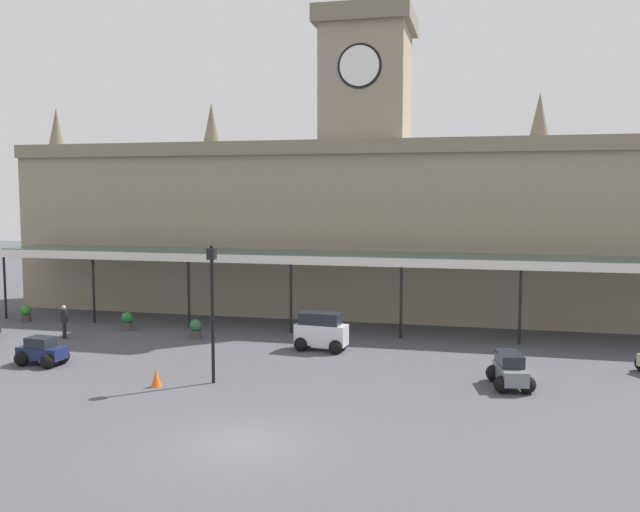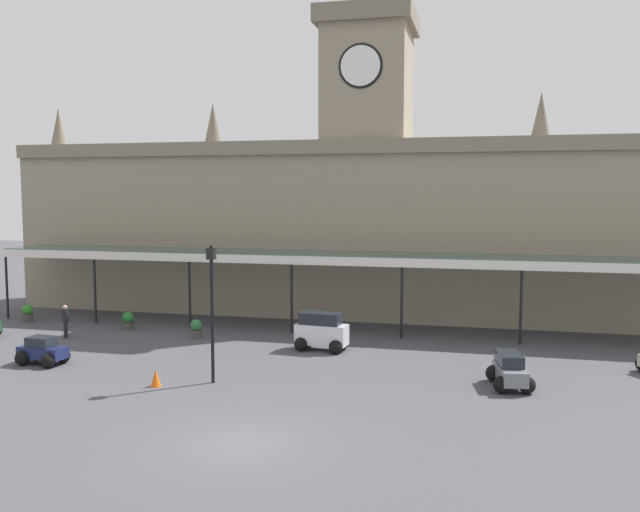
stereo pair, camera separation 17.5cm
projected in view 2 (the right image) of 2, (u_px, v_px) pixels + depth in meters
The scene contains 12 objects.
ground_plane at pixel (241, 443), 19.69m from camera, with size 140.00×140.00×0.00m, color #48484E.
station_building at pixel (367, 218), 40.10m from camera, with size 43.31×5.74×17.71m.
entrance_canopy at pixel (350, 256), 35.37m from camera, with size 40.31×3.26×4.12m.
car_white_van at pixel (321, 333), 31.24m from camera, with size 2.48×1.76×1.77m.
car_grey_estate at pixel (510, 372), 25.34m from camera, with size 1.79×2.37×1.27m.
car_navy_sedan at pixel (43, 353), 28.72m from camera, with size 2.12×1.64×1.19m.
pedestrian_crossing_forecourt at pixel (65, 320), 33.90m from camera, with size 0.34×0.36×1.67m.
victorian_lamppost at pixel (212, 298), 25.66m from camera, with size 0.30×0.30×5.36m.
traffic_cone at pixel (156, 378), 25.45m from camera, with size 0.40×0.40×0.66m, color orange.
planter_forecourt_centre at pixel (128, 321), 35.88m from camera, with size 0.60×0.60×0.96m.
planter_near_kerb at pixel (28, 313), 38.25m from camera, with size 0.60×0.60×0.96m.
planter_by_canopy at pixel (196, 329), 33.82m from camera, with size 0.60×0.60×0.96m.
Camera 2 is at (6.73, -18.00, 7.33)m, focal length 37.77 mm.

